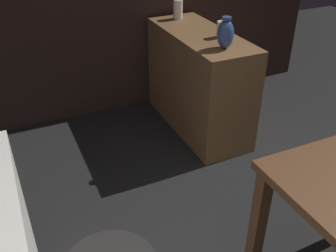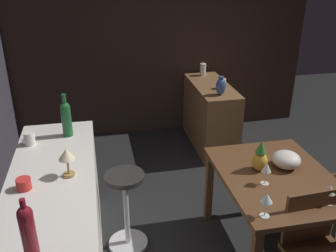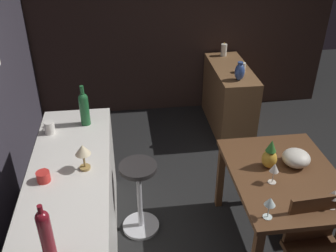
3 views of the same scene
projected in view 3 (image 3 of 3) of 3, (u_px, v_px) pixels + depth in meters
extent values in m
plane|color=black|center=(235.00, 237.00, 3.41)|extent=(9.00, 9.00, 0.00)
cube|color=#33231E|center=(167.00, 17.00, 4.87)|extent=(0.10, 4.40, 2.60)
cube|color=#56351E|center=(285.00, 176.00, 3.01)|extent=(1.11, 0.85, 0.04)
cube|color=#56351E|center=(220.00, 177.00, 3.59)|extent=(0.06, 0.06, 0.70)
cube|color=#56351E|center=(296.00, 170.00, 3.67)|extent=(0.06, 0.06, 0.70)
cube|color=silver|center=(75.00, 226.00, 2.92)|extent=(2.10, 0.60, 0.90)
cube|color=brown|center=(229.00, 98.00, 4.87)|extent=(1.10, 0.44, 0.82)
cube|color=#56351E|center=(312.00, 219.00, 2.70)|extent=(0.05, 0.38, 0.42)
cylinder|color=#56351E|center=(326.00, 195.00, 3.56)|extent=(0.04, 0.04, 0.45)
cylinder|color=#262323|center=(138.00, 167.00, 3.16)|extent=(0.32, 0.32, 0.04)
cylinder|color=silver|center=(140.00, 199.00, 3.34)|extent=(0.04, 0.04, 0.67)
cylinder|color=silver|center=(141.00, 226.00, 3.51)|extent=(0.34, 0.34, 0.03)
cylinder|color=silver|center=(330.00, 206.00, 2.69)|extent=(0.07, 0.07, 0.00)
cylinder|color=silver|center=(332.00, 202.00, 2.67)|extent=(0.01, 0.01, 0.08)
cone|color=silver|center=(334.00, 194.00, 2.63)|extent=(0.08, 0.08, 0.06)
cylinder|color=silver|center=(272.00, 182.00, 2.92)|extent=(0.06, 0.06, 0.00)
cylinder|color=silver|center=(273.00, 177.00, 2.89)|extent=(0.01, 0.01, 0.10)
cone|color=silver|center=(275.00, 168.00, 2.84)|extent=(0.07, 0.07, 0.07)
cylinder|color=silver|center=(267.00, 217.00, 2.60)|extent=(0.07, 0.07, 0.00)
cylinder|color=silver|center=(268.00, 211.00, 2.57)|extent=(0.01, 0.01, 0.11)
cone|color=silver|center=(270.00, 201.00, 2.53)|extent=(0.08, 0.08, 0.06)
ellipsoid|color=gold|center=(269.00, 159.00, 3.05)|extent=(0.12, 0.12, 0.16)
cone|color=#2D6B28|center=(272.00, 146.00, 2.98)|extent=(0.08, 0.08, 0.10)
ellipsoid|color=beige|center=(296.00, 158.00, 3.08)|extent=(0.23, 0.23, 0.13)
cylinder|color=#1E592D|center=(85.00, 111.00, 3.29)|extent=(0.08, 0.08, 0.25)
sphere|color=#1E592D|center=(83.00, 98.00, 3.22)|extent=(0.08, 0.08, 0.08)
cylinder|color=#1E592D|center=(82.00, 91.00, 3.19)|extent=(0.03, 0.03, 0.09)
cylinder|color=maroon|center=(47.00, 238.00, 2.04)|extent=(0.07, 0.07, 0.30)
sphere|color=maroon|center=(42.00, 217.00, 1.96)|extent=(0.07, 0.07, 0.07)
cylinder|color=maroon|center=(40.00, 210.00, 1.94)|extent=(0.03, 0.03, 0.06)
cylinder|color=white|center=(50.00, 127.00, 3.20)|extent=(0.09, 0.09, 0.11)
torus|color=white|center=(50.00, 124.00, 3.24)|extent=(0.05, 0.01, 0.05)
cylinder|color=red|center=(43.00, 177.00, 2.66)|extent=(0.10, 0.10, 0.08)
torus|color=red|center=(44.00, 171.00, 2.71)|extent=(0.05, 0.01, 0.05)
cylinder|color=#A58447|center=(85.00, 168.00, 2.80)|extent=(0.08, 0.08, 0.02)
cylinder|color=#A58447|center=(84.00, 160.00, 2.76)|extent=(0.02, 0.02, 0.11)
cone|color=beige|center=(83.00, 150.00, 2.71)|extent=(0.11, 0.11, 0.08)
cylinder|color=white|center=(243.00, 68.00, 4.51)|extent=(0.07, 0.07, 0.12)
ellipsoid|color=yellow|center=(243.00, 62.00, 4.47)|extent=(0.01, 0.01, 0.03)
cylinder|color=white|center=(224.00, 50.00, 4.97)|extent=(0.08, 0.08, 0.16)
ellipsoid|color=yellow|center=(224.00, 43.00, 4.92)|extent=(0.01, 0.01, 0.03)
ellipsoid|color=#334C8C|center=(240.00, 72.00, 4.30)|extent=(0.11, 0.11, 0.20)
cylinder|color=#334C8C|center=(241.00, 63.00, 4.24)|extent=(0.06, 0.06, 0.02)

